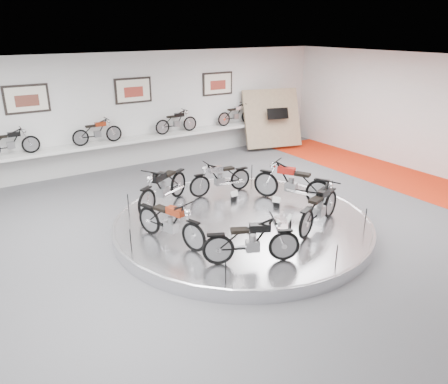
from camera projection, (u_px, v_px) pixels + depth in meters
floor at (249, 234)px, 10.79m from camera, size 16.00×16.00×0.00m
ceiling at (253, 67)px, 9.36m from camera, size 16.00×16.00×0.00m
wall_back at (134, 110)px, 15.56m from camera, size 16.00×0.00×16.00m
orange_carpet_strip at (417, 183)px, 14.26m from camera, size 2.40×12.60×0.01m
dado_band at (137, 150)px, 16.06m from camera, size 15.68×0.04×1.10m
display_platform at (242, 224)px, 10.97m from camera, size 6.40×6.40×0.30m
platform_rim at (242, 220)px, 10.93m from camera, size 6.40×6.40×0.10m
shelf at (140, 139)px, 15.68m from camera, size 11.00×0.55×0.10m
poster_left at (27, 99)px, 13.49m from camera, size 1.35×0.06×0.88m
poster_center at (133, 90)px, 15.27m from camera, size 1.35×0.06×0.88m
poster_right at (218, 84)px, 17.06m from camera, size 1.35×0.06×0.88m
display_panel at (272, 118)px, 17.97m from camera, size 2.56×1.52×2.30m
shelf_bike_a at (11, 144)px, 13.39m from camera, size 1.22×0.43×0.73m
shelf_bike_b at (97, 133)px, 14.76m from camera, size 1.22×0.43×0.73m
shelf_bike_c at (176, 123)px, 16.29m from camera, size 1.22×0.43×0.73m
shelf_bike_d at (236, 116)px, 17.67m from camera, size 1.22×0.43×0.73m
bike_a at (292, 182)px, 11.81m from camera, size 1.51×1.97×1.11m
bike_b at (220, 177)px, 12.41m from camera, size 1.68×0.72×0.96m
bike_c at (163, 187)px, 11.48m from camera, size 1.97×1.56×1.12m
bike_d at (170, 221)px, 9.56m from camera, size 1.13×1.81×1.01m
bike_e at (252, 240)px, 8.73m from camera, size 1.78×1.28×1.00m
bike_f at (319, 207)px, 10.28m from camera, size 1.90×1.27×1.06m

